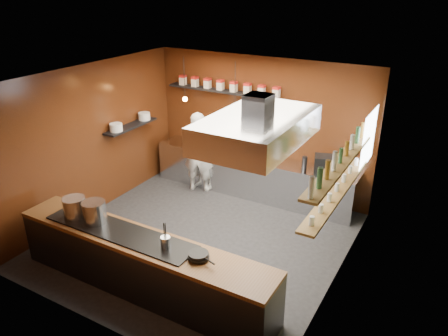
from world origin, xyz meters
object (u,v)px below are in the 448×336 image
Objects in this scene: chef at (198,152)px; stockpot_small at (75,208)px; extractor_hood at (257,129)px; stockpot_large at (94,212)px; espresso_machine at (323,164)px.

stockpot_small is at bearing 69.98° from chef.
extractor_hood reaches higher than chef.
stockpot_large is 3.36m from chef.
stockpot_large is 0.39m from stockpot_small.
espresso_machine is (2.48, 3.71, -0.04)m from stockpot_large.
extractor_hood is 2.86m from stockpot_large.
chef is (-2.44, 2.16, -1.58)m from extractor_hood.
chef reaches higher than stockpot_small.
espresso_machine is at bearing 83.71° from extractor_hood.
chef is at bearing 138.50° from extractor_hood.
stockpot_large is 4.46m from espresso_machine.
stockpot_small is at bearing -174.38° from stockpot_large.
extractor_hood is 5.68× the size of espresso_machine.
extractor_hood is at bearing 120.96° from chef.
stockpot_large is 0.20× the size of chef.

